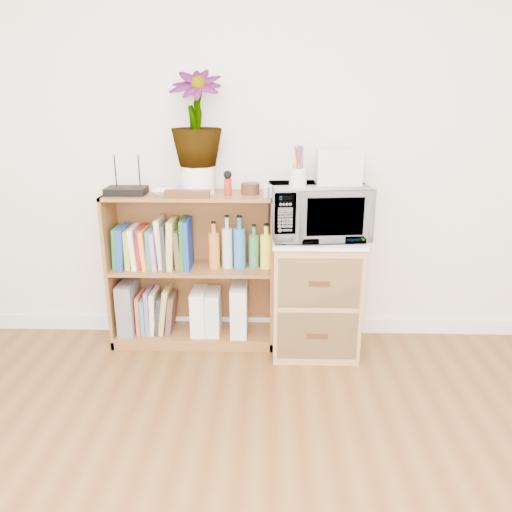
{
  "coord_description": "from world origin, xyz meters",
  "views": [
    {
      "loc": [
        0.12,
        -0.78,
        1.5
      ],
      "look_at": [
        0.05,
        1.95,
        0.62
      ],
      "focal_mm": 35.0,
      "sensor_mm": 36.0,
      "label": 1
    }
  ],
  "objects": [
    {
      "name": "pen_cup",
      "position": [
        0.27,
        1.94,
        1.07
      ],
      "size": [
        0.09,
        0.09,
        0.1
      ],
      "primitive_type": "cylinder",
      "color": "silver",
      "rests_on": "microwave"
    },
    {
      "name": "skirting_board",
      "position": [
        0.0,
        2.24,
        0.05
      ],
      "size": [
        4.0,
        0.02,
        0.1
      ],
      "primitive_type": "cube",
      "color": "white",
      "rests_on": "ground"
    },
    {
      "name": "bookshelf",
      "position": [
        -0.35,
        2.1,
        0.47
      ],
      "size": [
        1.0,
        0.3,
        0.95
      ],
      "primitive_type": "cube",
      "color": "brown",
      "rests_on": "ground"
    },
    {
      "name": "trinket_box",
      "position": [
        -0.34,
        2.0,
        0.97
      ],
      "size": [
        0.26,
        0.06,
        0.04
      ],
      "primitive_type": "cube",
      "color": "#39200F",
      "rests_on": "bookshelf"
    },
    {
      "name": "wooden_bowl",
      "position": [
        0.01,
        2.11,
        0.98
      ],
      "size": [
        0.11,
        0.11,
        0.06
      ],
      "primitive_type": "cylinder",
      "color": "#3A210F",
      "rests_on": "bookshelf"
    },
    {
      "name": "wicker_unit",
      "position": [
        0.4,
        2.02,
        0.35
      ],
      "size": [
        0.5,
        0.45,
        0.7
      ],
      "primitive_type": "cube",
      "color": "#9E7542",
      "rests_on": "ground"
    },
    {
      "name": "potted_plant",
      "position": [
        -0.3,
        2.12,
        1.38
      ],
      "size": [
        0.3,
        0.3,
        0.53
      ],
      "primitive_type": "imported",
      "color": "#2C7031",
      "rests_on": "plant_pot"
    },
    {
      "name": "file_box",
      "position": [
        -0.76,
        2.1,
        0.23
      ],
      "size": [
        0.1,
        0.26,
        0.33
      ],
      "primitive_type": "cube",
      "color": "slate",
      "rests_on": "bookshelf"
    },
    {
      "name": "plant_pot",
      "position": [
        -0.3,
        2.12,
        1.03
      ],
      "size": [
        0.19,
        0.19,
        0.16
      ],
      "primitive_type": "cylinder",
      "color": "white",
      "rests_on": "bookshelf"
    },
    {
      "name": "white_bowl",
      "position": [
        -0.5,
        2.07,
        0.97
      ],
      "size": [
        0.13,
        0.13,
        0.03
      ],
      "primitive_type": "imported",
      "color": "white",
      "rests_on": "bookshelf"
    },
    {
      "name": "router",
      "position": [
        -0.71,
        2.08,
        0.97
      ],
      "size": [
        0.23,
        0.16,
        0.04
      ],
      "primitive_type": "cube",
      "color": "black",
      "rests_on": "bookshelf"
    },
    {
      "name": "magazine_holder_mid",
      "position": [
        -0.23,
        2.09,
        0.21
      ],
      "size": [
        0.09,
        0.22,
        0.27
      ],
      "primitive_type": "cube",
      "color": "silver",
      "rests_on": "bookshelf"
    },
    {
      "name": "paint_jars",
      "position": [
        0.13,
        2.01,
        0.98
      ],
      "size": [
        0.11,
        0.04,
        0.06
      ],
      "primitive_type": "cube",
      "color": "pink",
      "rests_on": "bookshelf"
    },
    {
      "name": "small_appliance",
      "position": [
        0.51,
        2.07,
        1.12
      ],
      "size": [
        0.25,
        0.21,
        0.2
      ],
      "primitive_type": "cube",
      "color": "silver",
      "rests_on": "microwave"
    },
    {
      "name": "magazine_holder_right",
      "position": [
        -0.06,
        2.09,
        0.23
      ],
      "size": [
        0.1,
        0.25,
        0.32
      ],
      "primitive_type": "cube",
      "color": "silver",
      "rests_on": "bookshelf"
    },
    {
      "name": "lower_books",
      "position": [
        -0.59,
        2.1,
        0.2
      ],
      "size": [
        0.24,
        0.19,
        0.3
      ],
      "color": "#E25228",
      "rests_on": "bookshelf"
    },
    {
      "name": "magazine_holder_left",
      "position": [
        -0.32,
        2.09,
        0.21
      ],
      "size": [
        0.09,
        0.22,
        0.28
      ],
      "primitive_type": "cube",
      "color": "white",
      "rests_on": "bookshelf"
    },
    {
      "name": "cookbooks",
      "position": [
        -0.57,
        2.1,
        0.63
      ],
      "size": [
        0.46,
        0.2,
        0.3
      ],
      "color": "#1F753E",
      "rests_on": "bookshelf"
    },
    {
      "name": "kokeshi_doll",
      "position": [
        -0.12,
        2.06,
        1.0
      ],
      "size": [
        0.04,
        0.04,
        0.1
      ],
      "primitive_type": "cylinder",
      "color": "#A42014",
      "rests_on": "bookshelf"
    },
    {
      "name": "microwave",
      "position": [
        0.4,
        2.02,
        0.87
      ],
      "size": [
        0.58,
        0.42,
        0.3
      ],
      "primitive_type": "imported",
      "rotation": [
        0.0,
        0.0,
        0.11
      ],
      "color": "white",
      "rests_on": "wicker_unit"
    },
    {
      "name": "liquor_bottles",
      "position": [
        -0.02,
        2.1,
        0.64
      ],
      "size": [
        0.46,
        0.07,
        0.31
      ],
      "color": "orange",
      "rests_on": "bookshelf"
    }
  ]
}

